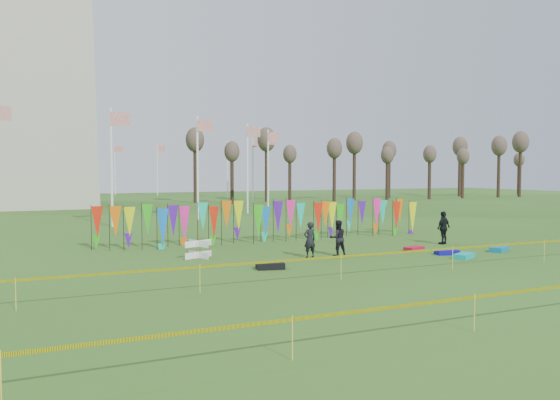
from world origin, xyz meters
name	(u,v)px	position (x,y,z in m)	size (l,w,h in m)	color
ground	(368,270)	(0.00, 0.00, 0.00)	(160.00, 160.00, 0.00)	#284E16
flagpole_ring	(10,169)	(-14.00, 48.00, 4.00)	(57.40, 56.16, 8.00)	white
banner_row	(277,219)	(0.28, 9.16, 1.21)	(18.64, 0.64, 2.09)	black
caution_tape_near	(382,255)	(-0.22, -1.27, 0.78)	(26.00, 0.02, 0.90)	#E1E204
caution_tape_far	(535,291)	(-0.22, -7.79, 0.78)	(26.00, 0.02, 0.90)	#E1E204
tree_line	(388,153)	(32.00, 44.00, 6.17)	(53.92, 1.92, 7.84)	#36241B
box_kite	(198,249)	(-5.10, 5.36, 0.40)	(0.71, 0.71, 0.79)	red
person_left	(310,240)	(-0.64, 3.57, 0.78)	(0.57, 0.42, 1.56)	black
person_mid	(338,238)	(0.72, 3.49, 0.80)	(0.77, 0.48, 1.59)	black
person_right	(444,228)	(7.65, 4.64, 0.85)	(1.00, 0.57, 1.71)	black
kite_bag_turquoise	(464,256)	(5.33, 0.63, 0.11)	(1.10, 0.55, 0.22)	#0BB0AC
kite_bag_blue	(447,252)	(5.40, 1.81, 0.11)	(1.01, 0.53, 0.21)	#0F0AAC
kite_bag_red	(414,249)	(4.82, 3.39, 0.10)	(1.07, 0.49, 0.20)	red
kite_bag_black	(270,266)	(-3.28, 1.73, 0.12)	(1.06, 0.61, 0.24)	black
kite_bag_teal	(499,249)	(8.32, 1.57, 0.11)	(1.19, 0.57, 0.23)	#0B74A5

